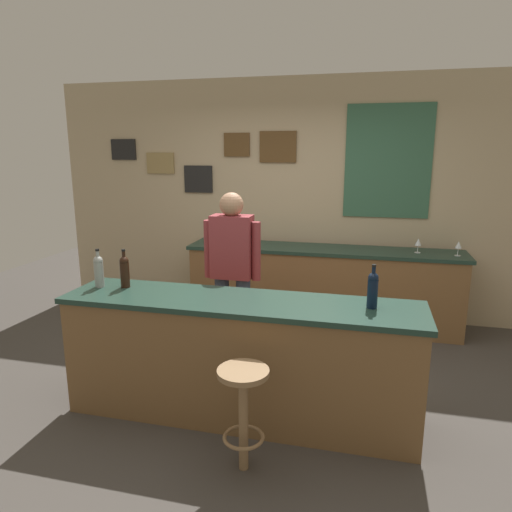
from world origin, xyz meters
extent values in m
plane|color=#423D38|center=(0.00, 0.00, 0.00)|extent=(10.00, 10.00, 0.00)
cube|color=tan|center=(0.00, 2.03, 1.40)|extent=(6.00, 0.06, 2.80)
cube|color=black|center=(-2.20, 1.99, 1.98)|extent=(0.33, 0.02, 0.26)
cube|color=#997F4C|center=(-1.70, 1.99, 1.82)|extent=(0.36, 0.02, 0.26)
cube|color=black|center=(-1.20, 1.99, 1.62)|extent=(0.36, 0.02, 0.33)
cube|color=brown|center=(-0.70, 1.99, 2.04)|extent=(0.31, 0.02, 0.28)
cube|color=brown|center=(-0.20, 1.99, 2.01)|extent=(0.43, 0.02, 0.36)
cube|color=#38664C|center=(1.05, 1.99, 1.85)|extent=(0.94, 0.02, 1.25)
cube|color=brown|center=(0.00, -0.40, 0.44)|extent=(2.58, 0.57, 0.88)
cube|color=#1E382D|center=(0.00, -0.40, 0.90)|extent=(2.63, 0.60, 0.04)
cube|color=brown|center=(0.40, 1.65, 0.43)|extent=(3.01, 0.53, 0.86)
cube|color=#1E382D|center=(0.40, 1.65, 0.88)|extent=(3.08, 0.56, 0.04)
cylinder|color=#384766|center=(-0.19, 0.37, 0.43)|extent=(0.13, 0.13, 0.86)
cylinder|color=#384766|center=(-0.39, 0.37, 0.43)|extent=(0.13, 0.13, 0.86)
cube|color=maroon|center=(-0.29, 0.37, 1.14)|extent=(0.36, 0.20, 0.56)
sphere|color=#A87A5B|center=(-0.29, 0.37, 1.51)|extent=(0.21, 0.21, 0.21)
cylinder|color=maroon|center=(-0.07, 0.37, 1.11)|extent=(0.08, 0.08, 0.52)
cylinder|color=maroon|center=(-0.51, 0.37, 1.11)|extent=(0.08, 0.08, 0.52)
cylinder|color=olive|center=(0.19, -0.99, 0.32)|extent=(0.06, 0.06, 0.65)
torus|color=olive|center=(0.19, -0.99, 0.22)|extent=(0.26, 0.26, 0.02)
cylinder|color=olive|center=(0.19, -0.99, 0.66)|extent=(0.32, 0.32, 0.03)
cylinder|color=#999E99|center=(-1.16, -0.35, 1.02)|extent=(0.07, 0.07, 0.20)
sphere|color=#999E99|center=(-1.16, -0.35, 1.13)|extent=(0.07, 0.07, 0.07)
cylinder|color=#999E99|center=(-1.16, -0.35, 1.17)|extent=(0.03, 0.03, 0.09)
cylinder|color=black|center=(-1.16, -0.35, 1.22)|extent=(0.03, 0.03, 0.02)
cylinder|color=black|center=(-0.96, -0.31, 1.02)|extent=(0.07, 0.07, 0.20)
sphere|color=black|center=(-0.96, -0.31, 1.13)|extent=(0.07, 0.07, 0.07)
cylinder|color=black|center=(-0.96, -0.31, 1.17)|extent=(0.03, 0.03, 0.09)
cylinder|color=black|center=(-0.96, -0.31, 1.22)|extent=(0.03, 0.03, 0.02)
cylinder|color=black|center=(0.93, -0.35, 1.02)|extent=(0.07, 0.07, 0.20)
sphere|color=black|center=(0.93, -0.35, 1.13)|extent=(0.07, 0.07, 0.07)
cylinder|color=black|center=(0.93, -0.35, 1.17)|extent=(0.03, 0.03, 0.09)
cylinder|color=black|center=(0.93, -0.35, 1.22)|extent=(0.03, 0.03, 0.02)
cylinder|color=silver|center=(1.40, 1.65, 0.90)|extent=(0.06, 0.06, 0.00)
cylinder|color=silver|center=(1.40, 1.65, 0.94)|extent=(0.01, 0.01, 0.07)
cone|color=silver|center=(1.40, 1.65, 1.02)|extent=(0.07, 0.07, 0.08)
cylinder|color=silver|center=(1.80, 1.60, 0.90)|extent=(0.06, 0.06, 0.00)
cylinder|color=silver|center=(1.80, 1.60, 0.94)|extent=(0.01, 0.01, 0.07)
cone|color=silver|center=(1.80, 1.60, 1.02)|extent=(0.07, 0.07, 0.08)
camera|label=1|loc=(0.88, -3.45, 1.97)|focal=32.37mm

